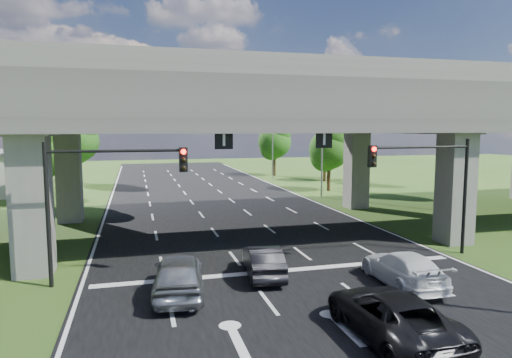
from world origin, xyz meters
name	(u,v)px	position (x,y,z in m)	size (l,w,h in m)	color
ground	(313,299)	(0.00, 0.00, 0.00)	(160.00, 160.00, 0.00)	#2B4917
road	(250,238)	(0.00, 10.00, 0.01)	(18.00, 120.00, 0.03)	black
overpass	(242,106)	(0.00, 12.00, 7.92)	(80.00, 15.00, 10.00)	#393634
signal_right	(430,175)	(7.82, 3.94, 4.19)	(5.76, 0.54, 6.00)	black
signal_left	(103,185)	(-7.82, 3.94, 4.19)	(5.76, 0.54, 6.00)	black
streetlight_far	(318,135)	(10.10, 24.00, 5.85)	(3.38, 0.25, 10.00)	gray
streetlight_beyond	(270,133)	(10.10, 40.00, 5.85)	(3.38, 0.25, 10.00)	gray
tree_left_near	(44,149)	(-13.95, 26.00, 4.82)	(4.50, 4.50, 7.80)	black
tree_left_mid	(27,152)	(-16.95, 34.00, 4.17)	(3.91, 3.90, 6.76)	black
tree_left_far	(79,140)	(-12.95, 42.00, 5.14)	(4.80, 4.80, 8.32)	black
tree_right_near	(330,148)	(13.05, 28.00, 4.50)	(4.20, 4.20, 7.28)	black
tree_right_mid	(325,147)	(16.05, 36.00, 4.17)	(3.91, 3.90, 6.76)	black
tree_right_far	(275,141)	(12.05, 44.00, 4.82)	(4.50, 4.50, 7.80)	black
car_silver	(179,274)	(-4.97, 1.67, 0.85)	(1.94, 4.82, 1.64)	#95989C
car_dark	(263,261)	(-1.16, 3.00, 0.71)	(1.44, 4.13, 1.36)	black
car_white	(403,268)	(4.19, 0.44, 0.72)	(1.95, 4.79, 1.39)	white
car_trailing	(391,315)	(1.08, -3.77, 0.78)	(2.48, 5.37, 1.49)	black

